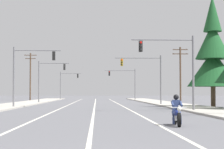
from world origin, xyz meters
The scene contains 15 objects.
lane_stripe_center centered at (0.02, 45.00, 0.00)m, with size 0.16×100.00×0.01m, color beige.
lane_stripe_left centered at (-3.25, 45.00, 0.00)m, with size 0.16×100.00×0.01m, color beige.
lane_stripe_right centered at (3.20, 45.00, 0.00)m, with size 0.16×100.00×0.01m, color beige.
sidewalk_kerb_right centered at (9.62, 40.00, 0.07)m, with size 4.40×110.00×0.14m, color #ADA89E.
sidewalk_kerb_left centered at (-9.62, 40.00, 0.07)m, with size 4.40×110.00×0.14m, color #ADA89E.
motorcycle_with_rider centered at (3.99, 11.47, 0.59)m, with size 0.70×2.19×1.46m.
traffic_signal_near_right centered at (6.65, 26.06, 4.12)m, with size 5.16×0.38×6.20m.
traffic_signal_near_left centered at (-6.81, 35.29, 4.09)m, with size 4.83×0.43×6.20m.
traffic_signal_mid_right centered at (6.54, 44.40, 4.15)m, with size 5.83×0.37×6.20m.
traffic_signal_mid_left centered at (-6.97, 54.38, 4.07)m, with size 4.47×0.45×6.20m.
traffic_signal_far_right centered at (5.99, 74.73, 4.17)m, with size 6.02×0.48×6.20m.
traffic_signal_far_left centered at (-6.57, 87.64, 4.08)m, with size 4.64×0.37×6.20m.
utility_pole_right_far centered at (12.85, 55.30, 4.59)m, with size 2.39×0.26×8.42m.
utility_pole_left_far centered at (-12.35, 72.89, 4.89)m, with size 2.35×0.26×9.04m.
conifer_tree_right_verge_far centered at (12.32, 35.39, 5.37)m, with size 5.32×5.32×11.71m.
Camera 1 is at (0.25, -8.36, 1.55)m, focal length 68.38 mm.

